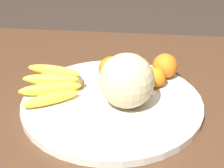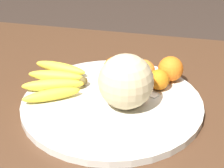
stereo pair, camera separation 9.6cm
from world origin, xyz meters
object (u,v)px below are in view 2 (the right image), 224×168
(melon, at_px, (126,82))
(orange_mid_center, at_px, (143,71))
(kitchen_table, at_px, (112,125))
(produce_tag, at_px, (146,92))
(orange_front_left, at_px, (159,80))
(orange_back_left, at_px, (171,69))
(banana_bunch, at_px, (56,80))
(fruit_bowl, at_px, (112,103))
(orange_front_right, at_px, (115,70))

(melon, relative_size, orange_mid_center, 2.09)
(kitchen_table, xyz_separation_m, produce_tag, (-0.10, -0.01, 0.12))
(melon, bearing_deg, orange_front_left, -125.67)
(orange_mid_center, distance_m, orange_back_left, 0.08)
(kitchen_table, relative_size, banana_bunch, 5.53)
(orange_front_left, bearing_deg, kitchen_table, 16.18)
(fruit_bowl, relative_size, orange_front_left, 8.28)
(orange_front_left, bearing_deg, banana_bunch, 8.70)
(orange_mid_center, xyz_separation_m, orange_back_left, (-0.07, -0.03, 0.00))
(kitchen_table, height_order, orange_front_left, orange_front_left)
(orange_front_left, distance_m, produce_tag, 0.05)
(melon, xyz_separation_m, orange_front_left, (-0.07, -0.10, -0.04))
(orange_front_right, xyz_separation_m, orange_mid_center, (-0.08, -0.01, -0.00))
(kitchen_table, distance_m, melon, 0.21)
(orange_front_right, xyz_separation_m, orange_back_left, (-0.16, -0.04, -0.00))
(orange_mid_center, xyz_separation_m, produce_tag, (-0.02, 0.06, -0.03))
(kitchen_table, bearing_deg, orange_mid_center, -139.18)
(orange_front_left, distance_m, orange_front_right, 0.13)
(fruit_bowl, height_order, orange_front_right, orange_front_right)
(melon, bearing_deg, fruit_bowl, -21.52)
(banana_bunch, height_order, orange_mid_center, orange_mid_center)
(orange_front_left, relative_size, orange_front_right, 0.77)
(produce_tag, bearing_deg, melon, 86.76)
(banana_bunch, height_order, produce_tag, banana_bunch)
(orange_front_right, distance_m, orange_back_left, 0.16)
(fruit_bowl, relative_size, banana_bunch, 2.04)
(orange_mid_center, height_order, orange_back_left, orange_back_left)
(orange_front_left, distance_m, orange_back_left, 0.06)
(orange_mid_center, bearing_deg, orange_front_left, 147.63)
(banana_bunch, height_order, orange_front_right, orange_front_right)
(kitchen_table, xyz_separation_m, melon, (-0.05, 0.07, 0.19))
(fruit_bowl, xyz_separation_m, melon, (-0.04, 0.02, 0.08))
(melon, relative_size, orange_front_right, 1.88)
(orange_back_left, bearing_deg, melon, 57.91)
(orange_front_left, xyz_separation_m, orange_front_right, (0.13, -0.02, 0.01))
(kitchen_table, xyz_separation_m, orange_mid_center, (-0.08, -0.07, 0.15))
(banana_bunch, distance_m, orange_front_right, 0.17)
(melon, distance_m, banana_bunch, 0.23)
(fruit_bowl, bearing_deg, orange_mid_center, -118.85)
(melon, bearing_deg, kitchen_table, -52.16)
(produce_tag, bearing_deg, orange_front_left, -109.79)
(melon, distance_m, orange_front_right, 0.14)
(fruit_bowl, height_order, banana_bunch, banana_bunch)
(orange_front_left, height_order, orange_front_right, orange_front_right)
(banana_bunch, relative_size, orange_front_left, 4.07)
(fruit_bowl, relative_size, orange_mid_center, 7.10)
(fruit_bowl, height_order, produce_tag, produce_tag)
(orange_front_right, height_order, orange_mid_center, orange_front_right)
(melon, distance_m, orange_back_left, 0.19)
(fruit_bowl, distance_m, orange_front_right, 0.11)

